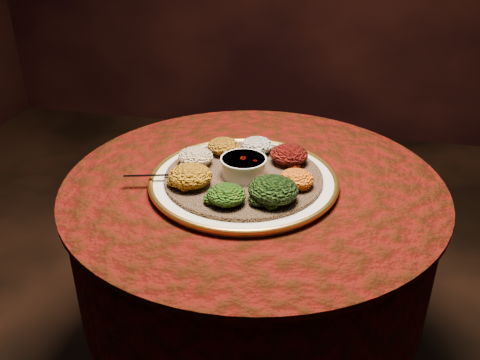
# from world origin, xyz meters

# --- Properties ---
(table) EXTENTS (0.96, 0.96, 0.73)m
(table) POSITION_xyz_m (0.00, 0.00, 0.55)
(table) COLOR black
(table) RESTS_ON ground
(platter) EXTENTS (0.59, 0.59, 0.02)m
(platter) POSITION_xyz_m (-0.02, -0.02, 0.75)
(platter) COLOR silver
(platter) RESTS_ON table
(injera) EXTENTS (0.50, 0.50, 0.01)m
(injera) POSITION_xyz_m (-0.02, -0.02, 0.76)
(injera) COLOR brown
(injera) RESTS_ON platter
(stew_bowl) EXTENTS (0.11, 0.11, 0.05)m
(stew_bowl) POSITION_xyz_m (-0.02, -0.02, 0.79)
(stew_bowl) COLOR white
(stew_bowl) RESTS_ON injera
(spoon) EXTENTS (0.15, 0.05, 0.01)m
(spoon) POSITION_xyz_m (-0.19, -0.07, 0.77)
(spoon) COLOR silver
(spoon) RESTS_ON injera
(portion_ayib) EXTENTS (0.08, 0.08, 0.04)m
(portion_ayib) POSITION_xyz_m (-0.01, 0.11, 0.78)
(portion_ayib) COLOR beige
(portion_ayib) RESTS_ON injera
(portion_kitfo) EXTENTS (0.10, 0.09, 0.05)m
(portion_kitfo) POSITION_xyz_m (0.08, 0.07, 0.79)
(portion_kitfo) COLOR black
(portion_kitfo) RESTS_ON injera
(portion_tikil) EXTENTS (0.08, 0.08, 0.04)m
(portion_tikil) POSITION_xyz_m (0.11, -0.05, 0.78)
(portion_tikil) COLOR #C46B10
(portion_tikil) RESTS_ON injera
(portion_gomen) EXTENTS (0.11, 0.11, 0.06)m
(portion_gomen) POSITION_xyz_m (0.07, -0.12, 0.79)
(portion_gomen) COLOR black
(portion_gomen) RESTS_ON injera
(portion_mixveg) EXTENTS (0.09, 0.08, 0.04)m
(portion_mixveg) POSITION_xyz_m (-0.03, -0.16, 0.78)
(portion_mixveg) COLOR #913809
(portion_mixveg) RESTS_ON injera
(portion_kik) EXTENTS (0.10, 0.10, 0.05)m
(portion_kik) POSITION_xyz_m (-0.13, -0.10, 0.79)
(portion_kik) COLOR #A9670E
(portion_kik) RESTS_ON injera
(portion_timatim) EXTENTS (0.09, 0.09, 0.04)m
(portion_timatim) POSITION_xyz_m (-0.15, 0.01, 0.78)
(portion_timatim) COLOR maroon
(portion_timatim) RESTS_ON injera
(portion_shiro) EXTENTS (0.08, 0.08, 0.04)m
(portion_shiro) POSITION_xyz_m (-0.10, 0.09, 0.78)
(portion_shiro) COLOR #995C12
(portion_shiro) RESTS_ON injera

